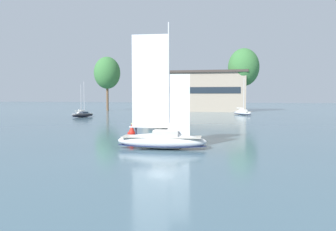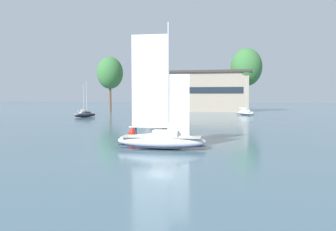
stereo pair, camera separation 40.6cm
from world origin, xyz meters
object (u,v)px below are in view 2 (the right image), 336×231
at_px(sailboat_moored_mid_channel, 245,112).
at_px(sailboat_moored_far_slip, 168,125).
at_px(tree_shore_left, 110,73).
at_px(channel_buoy, 132,132).
at_px(sailboat_moored_near_marina, 85,115).
at_px(sailboat_moored_outer_mooring, 83,113).
at_px(sailboat_main, 161,139).
at_px(tree_shore_center, 246,67).

distance_m(sailboat_moored_mid_channel, sailboat_moored_far_slip, 40.66).
bearing_deg(sailboat_moored_mid_channel, sailboat_moored_far_slip, -107.31).
distance_m(tree_shore_left, channel_buoy, 74.27).
relative_size(tree_shore_left, sailboat_moored_near_marina, 2.14).
height_order(sailboat_moored_near_marina, sailboat_moored_far_slip, sailboat_moored_near_marina).
bearing_deg(sailboat_moored_outer_mooring, sailboat_moored_far_slip, -46.04).
distance_m(tree_shore_left, sailboat_moored_near_marina, 35.75).
relative_size(sailboat_main, sailboat_moored_outer_mooring, 1.50).
xyz_separation_m(tree_shore_center, sailboat_moored_mid_channel, (-0.51, -16.77, -13.10)).
distance_m(sailboat_moored_near_marina, channel_buoy, 40.97).
distance_m(tree_shore_left, sailboat_moored_outer_mooring, 26.58).
height_order(sailboat_moored_far_slip, channel_buoy, sailboat_moored_far_slip).
bearing_deg(tree_shore_left, sailboat_main, -64.15).
bearing_deg(channel_buoy, sailboat_main, -51.45).
xyz_separation_m(sailboat_moored_mid_channel, sailboat_moored_far_slip, (-12.10, -38.81, -0.12)).
xyz_separation_m(sailboat_main, sailboat_moored_mid_channel, (8.64, 57.36, -0.32)).
bearing_deg(sailboat_moored_mid_channel, tree_shore_left, 160.27).
height_order(tree_shore_center, sailboat_moored_outer_mooring, tree_shore_center).
height_order(sailboat_moored_near_marina, sailboat_moored_mid_channel, sailboat_moored_mid_channel).
distance_m(sailboat_main, channel_buoy, 8.22).
relative_size(tree_shore_center, channel_buoy, 10.62).
height_order(tree_shore_left, sailboat_moored_far_slip, tree_shore_left).
relative_size(sailboat_main, sailboat_moored_mid_channel, 1.25).
distance_m(sailboat_main, sailboat_moored_near_marina, 49.18).
bearing_deg(sailboat_moored_far_slip, sailboat_moored_near_marina, 138.66).
xyz_separation_m(tree_shore_left, sailboat_moored_mid_channel, (44.09, -15.81, -11.94)).
bearing_deg(tree_shore_left, sailboat_moored_outer_mooring, -84.99).
bearing_deg(sailboat_moored_near_marina, tree_shore_center, 42.18).
bearing_deg(sailboat_moored_near_marina, channel_buoy, -55.75).
bearing_deg(sailboat_moored_outer_mooring, channel_buoy, -56.78).
bearing_deg(sailboat_moored_outer_mooring, sailboat_main, -56.05).
bearing_deg(sailboat_moored_near_marina, sailboat_moored_far_slip, -41.34).
bearing_deg(sailboat_moored_mid_channel, sailboat_moored_outer_mooring, -169.50).
bearing_deg(tree_shore_center, sailboat_moored_mid_channel, -91.74).
relative_size(tree_shore_center, sailboat_main, 1.63).
height_order(tree_shore_left, tree_shore_center, tree_shore_center).
height_order(sailboat_main, channel_buoy, sailboat_main).
bearing_deg(tree_shore_center, sailboat_moored_outer_mooring, -150.00).
height_order(tree_shore_center, channel_buoy, tree_shore_center).
relative_size(tree_shore_center, sailboat_moored_mid_channel, 2.04).
relative_size(tree_shore_left, tree_shore_center, 0.92).
xyz_separation_m(tree_shore_left, tree_shore_center, (44.60, 0.95, 1.16)).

